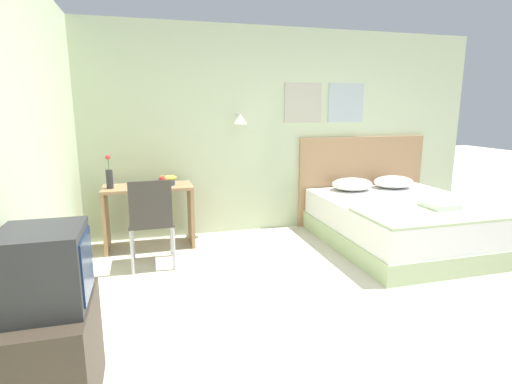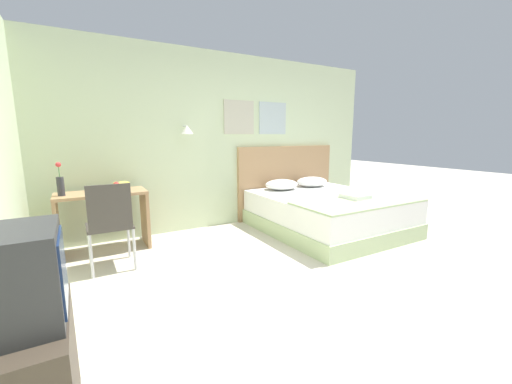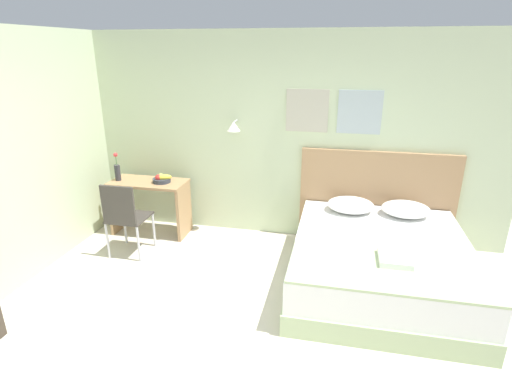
{
  "view_description": "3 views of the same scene",
  "coord_description": "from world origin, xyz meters",
  "px_view_note": "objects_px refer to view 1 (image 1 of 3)",
  "views": [
    {
      "loc": [
        -1.71,
        -2.54,
        1.64
      ],
      "look_at": [
        -0.62,
        1.4,
        0.77
      ],
      "focal_mm": 28.0,
      "sensor_mm": 36.0,
      "label": 1
    },
    {
      "loc": [
        -1.95,
        -1.98,
        1.43
      ],
      "look_at": [
        -0.1,
        1.23,
        0.75
      ],
      "focal_mm": 22.0,
      "sensor_mm": 36.0,
      "label": 2
    },
    {
      "loc": [
        0.78,
        -2.46,
        2.43
      ],
      "look_at": [
        -0.04,
        1.34,
        1.02
      ],
      "focal_mm": 28.0,
      "sensor_mm": 36.0,
      "label": 3
    }
  ],
  "objects_px": {
    "pillow_right": "(393,182)",
    "desk": "(149,206)",
    "pillow_left": "(352,184)",
    "tv_stand": "(54,358)",
    "fruit_bowl": "(165,181)",
    "flower_vase": "(109,176)",
    "bed": "(405,223)",
    "headboard": "(361,180)",
    "television": "(45,269)",
    "folded_towel_near_foot": "(439,205)",
    "desk_chair": "(151,217)",
    "throw_blanket": "(442,212)"
  },
  "relations": [
    {
      "from": "pillow_left",
      "to": "desk",
      "type": "xyz_separation_m",
      "value": [
        -2.66,
        -0.01,
        -0.12
      ]
    },
    {
      "from": "headboard",
      "to": "flower_vase",
      "type": "bearing_deg",
      "value": -173.98
    },
    {
      "from": "folded_towel_near_foot",
      "to": "desk_chair",
      "type": "distance_m",
      "value": 3.08
    },
    {
      "from": "throw_blanket",
      "to": "desk_chair",
      "type": "xyz_separation_m",
      "value": [
        -2.97,
        0.65,
        0.0
      ]
    },
    {
      "from": "pillow_left",
      "to": "tv_stand",
      "type": "height_order",
      "value": "pillow_left"
    },
    {
      "from": "throw_blanket",
      "to": "flower_vase",
      "type": "relative_size",
      "value": 4.57
    },
    {
      "from": "fruit_bowl",
      "to": "flower_vase",
      "type": "distance_m",
      "value": 0.62
    },
    {
      "from": "pillow_left",
      "to": "television",
      "type": "distance_m",
      "value": 4.12
    },
    {
      "from": "headboard",
      "to": "bed",
      "type": "bearing_deg",
      "value": -90.0
    },
    {
      "from": "bed",
      "to": "pillow_left",
      "type": "xyz_separation_m",
      "value": [
        -0.32,
        0.75,
        0.36
      ]
    },
    {
      "from": "desk",
      "to": "tv_stand",
      "type": "bearing_deg",
      "value": -101.9
    },
    {
      "from": "flower_vase",
      "to": "desk",
      "type": "bearing_deg",
      "value": 6.07
    },
    {
      "from": "folded_towel_near_foot",
      "to": "desk",
      "type": "bearing_deg",
      "value": 158.67
    },
    {
      "from": "throw_blanket",
      "to": "folded_towel_near_foot",
      "type": "distance_m",
      "value": 0.17
    },
    {
      "from": "folded_towel_near_foot",
      "to": "pillow_right",
      "type": "bearing_deg",
      "value": 78.49
    },
    {
      "from": "bed",
      "to": "television",
      "type": "relative_size",
      "value": 4.69
    },
    {
      "from": "pillow_right",
      "to": "tv_stand",
      "type": "relative_size",
      "value": 0.84
    },
    {
      "from": "desk",
      "to": "fruit_bowl",
      "type": "relative_size",
      "value": 3.77
    },
    {
      "from": "folded_towel_near_foot",
      "to": "flower_vase",
      "type": "height_order",
      "value": "flower_vase"
    },
    {
      "from": "pillow_left",
      "to": "headboard",
      "type": "bearing_deg",
      "value": 43.79
    },
    {
      "from": "desk_chair",
      "to": "fruit_bowl",
      "type": "xyz_separation_m",
      "value": [
        0.19,
        0.69,
        0.24
      ]
    },
    {
      "from": "bed",
      "to": "headboard",
      "type": "height_order",
      "value": "headboard"
    },
    {
      "from": "folded_towel_near_foot",
      "to": "tv_stand",
      "type": "relative_size",
      "value": 0.5
    },
    {
      "from": "pillow_left",
      "to": "folded_towel_near_foot",
      "type": "xyz_separation_m",
      "value": [
        0.4,
        -1.2,
        -0.03
      ]
    },
    {
      "from": "bed",
      "to": "throw_blanket",
      "type": "height_order",
      "value": "throw_blanket"
    },
    {
      "from": "throw_blanket",
      "to": "desk_chair",
      "type": "distance_m",
      "value": 3.04
    },
    {
      "from": "pillow_left",
      "to": "flower_vase",
      "type": "relative_size",
      "value": 1.46
    },
    {
      "from": "bed",
      "to": "television",
      "type": "height_order",
      "value": "television"
    },
    {
      "from": "fruit_bowl",
      "to": "television",
      "type": "height_order",
      "value": "television"
    },
    {
      "from": "throw_blanket",
      "to": "tv_stand",
      "type": "distance_m",
      "value": 3.75
    },
    {
      "from": "pillow_right",
      "to": "flower_vase",
      "type": "distance_m",
      "value": 3.72
    },
    {
      "from": "pillow_right",
      "to": "tv_stand",
      "type": "xyz_separation_m",
      "value": [
        -3.85,
        -2.59,
        -0.32
      ]
    },
    {
      "from": "tv_stand",
      "to": "fruit_bowl",
      "type": "bearing_deg",
      "value": 73.86
    },
    {
      "from": "tv_stand",
      "to": "headboard",
      "type": "bearing_deg",
      "value": 39.37
    },
    {
      "from": "desk",
      "to": "television",
      "type": "distance_m",
      "value": 2.65
    },
    {
      "from": "desk",
      "to": "folded_towel_near_foot",
      "type": "bearing_deg",
      "value": -21.33
    },
    {
      "from": "folded_towel_near_foot",
      "to": "fruit_bowl",
      "type": "bearing_deg",
      "value": 157.32
    },
    {
      "from": "headboard",
      "to": "tv_stand",
      "type": "bearing_deg",
      "value": -140.63
    },
    {
      "from": "headboard",
      "to": "fruit_bowl",
      "type": "distance_m",
      "value": 2.8
    },
    {
      "from": "fruit_bowl",
      "to": "flower_vase",
      "type": "bearing_deg",
      "value": -176.02
    },
    {
      "from": "flower_vase",
      "to": "tv_stand",
      "type": "relative_size",
      "value": 0.57
    },
    {
      "from": "headboard",
      "to": "fruit_bowl",
      "type": "xyz_separation_m",
      "value": [
        -2.78,
        -0.32,
        0.17
      ]
    },
    {
      "from": "bed",
      "to": "television",
      "type": "bearing_deg",
      "value": -152.46
    },
    {
      "from": "bed",
      "to": "pillow_left",
      "type": "relative_size",
      "value": 3.66
    },
    {
      "from": "pillow_right",
      "to": "desk",
      "type": "relative_size",
      "value": 0.55
    },
    {
      "from": "desk",
      "to": "fruit_bowl",
      "type": "distance_m",
      "value": 0.35
    },
    {
      "from": "folded_towel_near_foot",
      "to": "tv_stand",
      "type": "xyz_separation_m",
      "value": [
        -3.6,
        -1.38,
        -0.29
      ]
    },
    {
      "from": "flower_vase",
      "to": "television",
      "type": "height_order",
      "value": "flower_vase"
    },
    {
      "from": "folded_towel_near_foot",
      "to": "desk_chair",
      "type": "relative_size",
      "value": 0.36
    },
    {
      "from": "pillow_left",
      "to": "tv_stand",
      "type": "xyz_separation_m",
      "value": [
        -3.21,
        -2.59,
        -0.32
      ]
    }
  ]
}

